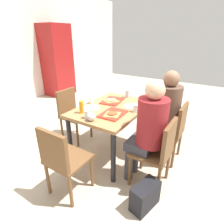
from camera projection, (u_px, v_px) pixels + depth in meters
The scene contains 22 objects.
ground_plane at pixel (112, 152), 2.80m from camera, with size 10.00×10.00×0.02m, color #B7A893.
main_table at pixel (112, 114), 2.54m from camera, with size 1.14×0.80×0.72m.
chair_near_left at pixel (159, 150), 1.99m from camera, with size 0.40×0.40×0.84m.
chair_near_right at pixel (173, 129), 2.44m from camera, with size 0.40×0.40×0.84m.
chair_far_side at pixel (72, 111), 2.98m from camera, with size 0.40×0.40×0.84m.
chair_left_end at pixel (62, 158), 1.86m from camera, with size 0.40×0.40×0.84m.
person_in_red at pixel (148, 127), 1.96m from camera, with size 0.32×0.42×1.25m.
person_in_brown_jacket at pixel (165, 109), 2.41m from camera, with size 0.32×0.42×1.25m.
tray_red_near at pixel (113, 114), 2.28m from camera, with size 0.36×0.26×0.02m, color red.
tray_red_far at pixel (112, 101), 2.72m from camera, with size 0.36×0.26×0.02m, color red.
paper_plate_center at pixel (92, 108), 2.48m from camera, with size 0.22×0.22×0.01m, color white.
paper_plate_near_edge at pixel (132, 106), 2.53m from camera, with size 0.22×0.22×0.01m, color white.
pizza_slice_a at pixel (112, 114), 2.24m from camera, with size 0.25×0.24×0.02m.
pizza_slice_b at pixel (111, 100), 2.70m from camera, with size 0.21×0.24×0.02m.
plastic_cup_a at pixel (91, 100), 2.63m from camera, with size 0.07×0.07×0.10m, color white.
plastic_cup_b at pixel (136, 108), 2.34m from camera, with size 0.07×0.07×0.10m, color white.
plastic_cup_c at pixel (87, 114), 2.16m from camera, with size 0.07×0.07×0.10m, color white.
soda_can at pixel (127, 94), 2.87m from camera, with size 0.07×0.07×0.12m, color #B7BCC6.
condiment_bottle at pixel (82, 107), 2.29m from camera, with size 0.06×0.06×0.16m, color orange.
foil_bundle at pixel (91, 117), 2.10m from camera, with size 0.10×0.10×0.10m, color silver.
handbag at pixel (145, 196), 1.85m from camera, with size 0.32×0.16×0.28m, color black.
drink_fridge at pixel (57, 61), 5.09m from camera, with size 0.70×0.60×1.90m, color maroon.
Camera 1 is at (-1.97, -1.24, 1.65)m, focal length 29.30 mm.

